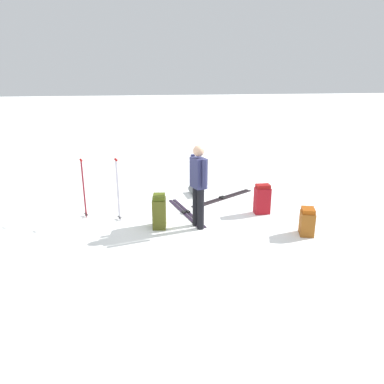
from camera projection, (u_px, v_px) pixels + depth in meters
ground_plane at (192, 224)px, 7.86m from camera, size 80.00×80.00×0.00m
skier_standing at (198, 182)px, 7.41m from camera, size 0.54×0.32×1.70m
ski_pair_near at (186, 213)px, 8.43m from camera, size 1.84×0.63×0.05m
ski_pair_far at (223, 198)px, 9.37m from camera, size 1.24×1.74×0.05m
backpack_large_dark at (159, 212)px, 7.59m from camera, size 0.41×0.31×0.69m
backpack_bright at (307, 222)px, 7.27m from camera, size 0.39×0.34×0.55m
backpack_small_spare at (262, 199)px, 8.33m from camera, size 0.23×0.34×0.67m
ski_poles_planted_near at (83, 185)px, 8.00m from camera, size 0.17×0.10×1.30m
ski_poles_planted_far at (118, 187)px, 7.83m from camera, size 0.16×0.10×1.35m
sleeping_mat_rolled at (194, 191)px, 9.63m from camera, size 0.57×0.25×0.18m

